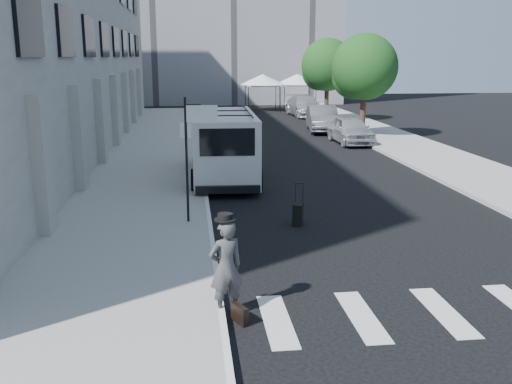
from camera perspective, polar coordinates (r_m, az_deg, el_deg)
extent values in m
plane|color=black|center=(13.60, 4.37, -6.95)|extent=(120.00, 120.00, 0.00)
cube|color=gray|center=(28.94, -10.09, 3.96)|extent=(4.50, 48.00, 0.15)
cube|color=gray|center=(34.79, 12.74, 5.41)|extent=(4.00, 56.00, 0.15)
cube|color=gray|center=(31.83, -23.92, 14.61)|extent=(10.00, 44.00, 12.00)
cylinder|color=black|center=(15.96, -6.95, 3.12)|extent=(0.07, 0.07, 3.50)
cube|color=white|center=(15.85, -7.03, 6.16)|extent=(0.30, 0.03, 0.42)
cube|color=white|center=(15.79, -5.43, 7.81)|extent=(0.85, 0.06, 0.45)
cylinder|color=black|center=(34.20, 10.62, 7.61)|extent=(0.32, 0.32, 2.80)
sphere|color=#183F14|center=(34.05, 10.82, 12.18)|extent=(3.80, 3.80, 3.80)
sphere|color=#183F14|center=(34.52, 9.83, 11.29)|extent=(2.66, 2.66, 2.66)
cylinder|color=black|center=(42.85, 7.06, 8.87)|extent=(0.32, 0.32, 2.80)
sphere|color=#183F14|center=(42.72, 7.16, 12.52)|extent=(3.80, 3.80, 3.80)
sphere|color=#183F14|center=(43.23, 6.42, 11.79)|extent=(2.66, 2.66, 2.66)
cylinder|color=black|center=(49.50, -0.76, 9.22)|extent=(0.06, 0.06, 2.20)
cylinder|color=black|center=(49.87, 2.48, 9.24)|extent=(0.06, 0.06, 2.20)
cylinder|color=black|center=(52.28, -1.08, 9.44)|extent=(0.06, 0.06, 2.20)
cylinder|color=black|center=(52.63, 1.99, 9.46)|extent=(0.06, 0.06, 2.20)
cube|color=white|center=(50.98, 0.66, 10.63)|extent=(3.00, 3.00, 0.12)
cone|color=white|center=(50.96, 0.66, 11.20)|extent=(4.00, 4.00, 0.90)
cylinder|color=black|center=(50.43, 2.85, 9.28)|extent=(0.06, 0.06, 2.20)
cylinder|color=black|center=(50.96, 5.99, 9.27)|extent=(0.06, 0.06, 2.20)
cylinder|color=black|center=(53.18, 2.34, 9.50)|extent=(0.06, 0.06, 2.20)
cylinder|color=black|center=(53.69, 5.34, 9.49)|extent=(0.06, 0.06, 2.20)
cube|color=white|center=(51.98, 4.15, 10.65)|extent=(3.00, 3.00, 0.12)
cone|color=white|center=(51.96, 4.16, 11.21)|extent=(4.00, 4.00, 0.90)
imported|color=#3F3F42|center=(10.65, -3.04, -7.55)|extent=(0.78, 0.66, 1.84)
cube|color=black|center=(10.57, -1.64, -12.11)|extent=(0.31, 0.45, 0.34)
cube|color=black|center=(16.41, 4.21, -2.23)|extent=(0.39, 0.49, 0.62)
cylinder|color=black|center=(16.46, 3.97, -0.08)|extent=(0.02, 0.02, 0.59)
cylinder|color=black|center=(16.43, 4.71, -0.12)|extent=(0.02, 0.02, 0.59)
cube|color=black|center=(16.38, 4.36, 0.89)|extent=(0.23, 0.10, 0.03)
cube|color=silver|center=(22.10, -3.22, 4.76)|extent=(2.46, 6.26, 2.41)
cube|color=silver|center=(25.53, -3.48, 4.69)|extent=(2.21, 1.09, 1.26)
cube|color=black|center=(18.97, -2.89, 5.00)|extent=(1.84, 0.14, 0.92)
cylinder|color=black|center=(24.40, -5.94, 3.22)|extent=(0.34, 0.88, 0.87)
cylinder|color=black|center=(24.47, -0.81, 3.32)|extent=(0.34, 0.88, 0.87)
cylinder|color=black|center=(20.22, -6.06, 1.10)|extent=(0.34, 0.88, 0.87)
cylinder|color=black|center=(20.31, 0.12, 1.22)|extent=(0.34, 0.88, 0.87)
imported|color=#A1A3A9|center=(32.18, 9.42, 6.16)|extent=(1.90, 4.51, 1.52)
imported|color=#4E5055|center=(37.15, 6.64, 7.31)|extent=(2.36, 5.20, 1.66)
imported|color=#98999F|center=(46.66, 4.89, 8.57)|extent=(2.64, 5.78, 1.64)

